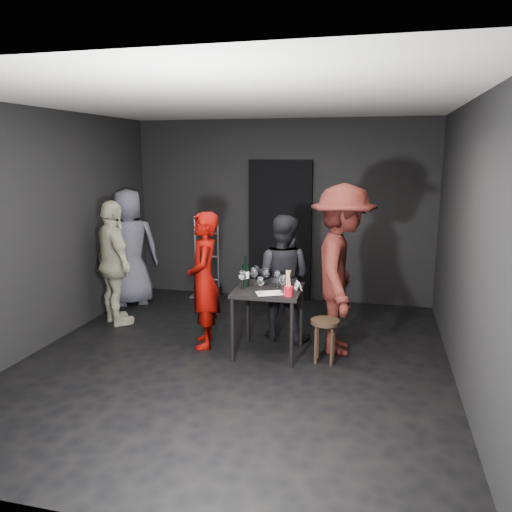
% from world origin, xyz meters
% --- Properties ---
extents(floor, '(4.50, 5.00, 0.02)m').
position_xyz_m(floor, '(0.00, 0.00, 0.00)').
color(floor, black).
rests_on(floor, ground).
extents(ceiling, '(4.50, 5.00, 0.02)m').
position_xyz_m(ceiling, '(0.00, 0.00, 2.70)').
color(ceiling, silver).
rests_on(ceiling, ground).
extents(wall_back, '(4.50, 0.04, 2.70)m').
position_xyz_m(wall_back, '(0.00, 2.50, 1.35)').
color(wall_back, black).
rests_on(wall_back, ground).
extents(wall_front, '(4.50, 0.04, 2.70)m').
position_xyz_m(wall_front, '(0.00, -2.50, 1.35)').
color(wall_front, black).
rests_on(wall_front, ground).
extents(wall_left, '(0.04, 5.00, 2.70)m').
position_xyz_m(wall_left, '(-2.25, 0.00, 1.35)').
color(wall_left, black).
rests_on(wall_left, ground).
extents(wall_right, '(0.04, 5.00, 2.70)m').
position_xyz_m(wall_right, '(2.25, 0.00, 1.35)').
color(wall_right, black).
rests_on(wall_right, ground).
extents(doorway, '(0.95, 0.10, 2.10)m').
position_xyz_m(doorway, '(0.00, 2.44, 1.05)').
color(doorway, black).
rests_on(doorway, ground).
extents(wallbox_upper, '(0.12, 0.06, 0.12)m').
position_xyz_m(wallbox_upper, '(0.85, 2.45, 1.45)').
color(wallbox_upper, '#B7B7B2').
rests_on(wallbox_upper, wall_back).
extents(wallbox_lower, '(0.10, 0.06, 0.14)m').
position_xyz_m(wallbox_lower, '(1.05, 2.45, 1.40)').
color(wallbox_lower, '#B7B7B2').
rests_on(wallbox_lower, wall_back).
extents(hand_truck, '(0.42, 0.35, 1.25)m').
position_xyz_m(hand_truck, '(-1.14, 2.30, 0.23)').
color(hand_truck, '#B2B2B7').
rests_on(hand_truck, floor).
extents(tasting_table, '(0.72, 0.72, 0.75)m').
position_xyz_m(tasting_table, '(0.30, 0.29, 0.65)').
color(tasting_table, black).
rests_on(tasting_table, floor).
extents(stool, '(0.31, 0.31, 0.47)m').
position_xyz_m(stool, '(0.94, 0.20, 0.36)').
color(stool, black).
rests_on(stool, floor).
extents(server_red, '(0.56, 0.69, 1.63)m').
position_xyz_m(server_red, '(-0.47, 0.35, 0.81)').
color(server_red, '#720500').
rests_on(server_red, floor).
extents(woman_black, '(0.78, 0.50, 1.50)m').
position_xyz_m(woman_black, '(0.35, 0.80, 0.75)').
color(woman_black, black).
rests_on(woman_black, floor).
extents(man_maroon, '(0.80, 1.57, 2.37)m').
position_xyz_m(man_maroon, '(1.07, 0.56, 1.18)').
color(man_maroon, '#421511').
rests_on(man_maroon, floor).
extents(bystander_cream, '(1.10, 1.04, 1.75)m').
position_xyz_m(bystander_cream, '(-1.84, 0.77, 0.88)').
color(bystander_cream, '#BDB798').
rests_on(bystander_cream, floor).
extents(bystander_grey, '(1.08, 0.94, 1.94)m').
position_xyz_m(bystander_grey, '(-2.07, 1.63, 0.97)').
color(bystander_grey, '#515160').
rests_on(bystander_grey, floor).
extents(tasting_mat, '(0.33, 0.28, 0.00)m').
position_xyz_m(tasting_mat, '(0.36, 0.11, 0.75)').
color(tasting_mat, white).
rests_on(tasting_mat, tasting_table).
extents(wine_glass_a, '(0.09, 0.09, 0.21)m').
position_xyz_m(wine_glass_a, '(0.03, 0.23, 0.86)').
color(wine_glass_a, white).
rests_on(wine_glass_a, tasting_table).
extents(wine_glass_b, '(0.11, 0.11, 0.22)m').
position_xyz_m(wine_glass_b, '(0.12, 0.37, 0.86)').
color(wine_glass_b, white).
rests_on(wine_glass_b, tasting_table).
extents(wine_glass_c, '(0.09, 0.09, 0.20)m').
position_xyz_m(wine_glass_c, '(0.24, 0.45, 0.85)').
color(wine_glass_c, white).
rests_on(wine_glass_c, tasting_table).
extents(wine_glass_d, '(0.08, 0.08, 0.20)m').
position_xyz_m(wine_glass_d, '(0.27, 0.07, 0.85)').
color(wine_glass_d, white).
rests_on(wine_glass_d, tasting_table).
extents(wine_glass_e, '(0.09, 0.09, 0.21)m').
position_xyz_m(wine_glass_e, '(0.49, 0.15, 0.86)').
color(wine_glass_e, white).
rests_on(wine_glass_e, tasting_table).
extents(wine_glass_f, '(0.09, 0.09, 0.20)m').
position_xyz_m(wine_glass_f, '(0.39, 0.37, 0.85)').
color(wine_glass_f, white).
rests_on(wine_glass_f, tasting_table).
extents(wine_bottle, '(0.08, 0.08, 0.35)m').
position_xyz_m(wine_bottle, '(0.04, 0.32, 0.88)').
color(wine_bottle, black).
rests_on(wine_bottle, tasting_table).
extents(breadstick_cup, '(0.09, 0.09, 0.29)m').
position_xyz_m(breadstick_cup, '(0.57, 0.06, 0.88)').
color(breadstick_cup, red).
rests_on(breadstick_cup, tasting_table).
extents(reserved_card, '(0.12, 0.15, 0.10)m').
position_xyz_m(reserved_card, '(0.61, 0.31, 0.80)').
color(reserved_card, white).
rests_on(reserved_card, tasting_table).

